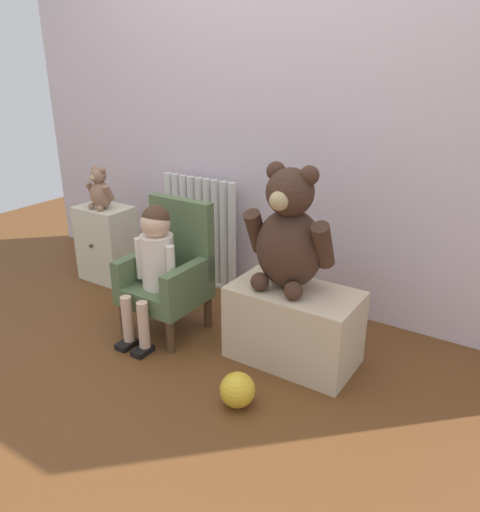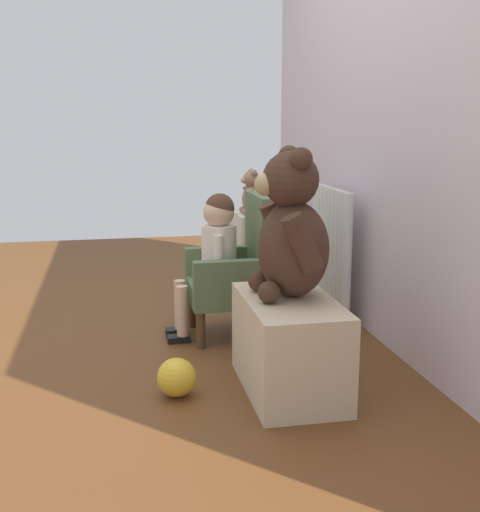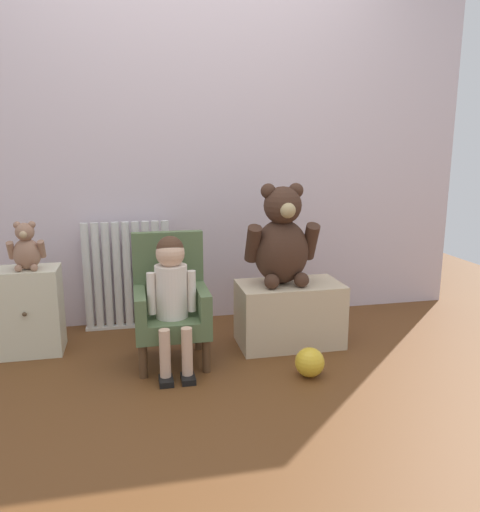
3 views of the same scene
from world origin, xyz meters
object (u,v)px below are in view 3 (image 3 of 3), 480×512
(small_dresser, at_px, (30,311))
(child_armchair, at_px, (171,303))
(large_teddy_bear, at_px, (282,240))
(toy_ball, at_px, (310,362))
(small_teddy_bear, at_px, (26,249))
(radiator, at_px, (128,276))
(low_bench, at_px, (289,314))
(child_figure, at_px, (172,284))

(small_dresser, xyz_separation_m, child_armchair, (0.78, -0.27, 0.08))
(large_teddy_bear, bearing_deg, toy_ball, -87.55)
(large_teddy_bear, relative_size, toy_ball, 3.83)
(small_teddy_bear, bearing_deg, large_teddy_bear, -6.14)
(child_armchair, xyz_separation_m, small_teddy_bear, (-0.76, 0.24, 0.29))
(small_teddy_bear, bearing_deg, radiator, 31.40)
(child_armchair, bearing_deg, small_teddy_bear, 162.43)
(child_armchair, bearing_deg, large_teddy_bear, 7.66)
(small_teddy_bear, bearing_deg, toy_ball, -23.11)
(low_bench, distance_m, toy_ball, 0.46)
(child_figure, height_order, large_teddy_bear, large_teddy_bear)
(small_dresser, xyz_separation_m, large_teddy_bear, (1.43, -0.18, 0.38))
(child_armchair, height_order, toy_ball, child_armchair)
(child_armchair, bearing_deg, toy_ball, -28.83)
(low_bench, bearing_deg, small_teddy_bear, 173.45)
(radiator, relative_size, small_teddy_bear, 2.61)
(small_dresser, distance_m, low_bench, 1.50)
(large_teddy_bear, bearing_deg, small_dresser, 172.91)
(low_bench, bearing_deg, large_teddy_bear, 162.29)
(small_dresser, bearing_deg, child_figure, -25.92)
(low_bench, bearing_deg, small_dresser, 172.54)
(child_armchair, relative_size, low_bench, 1.16)
(radiator, xyz_separation_m, small_teddy_bear, (-0.53, -0.32, 0.27))
(radiator, xyz_separation_m, large_teddy_bear, (0.88, -0.47, 0.28))
(large_teddy_bear, bearing_deg, child_armchair, -172.34)
(child_figure, bearing_deg, small_dresser, 154.08)
(child_armchair, xyz_separation_m, toy_ball, (0.67, -0.37, -0.25))
(small_teddy_bear, bearing_deg, child_figure, -24.88)
(small_dresser, distance_m, large_teddy_bear, 1.49)
(radiator, distance_m, low_bench, 1.07)
(child_figure, xyz_separation_m, toy_ball, (0.67, -0.26, -0.38))
(child_figure, bearing_deg, child_armchair, 90.00)
(child_figure, distance_m, toy_ball, 0.82)
(radiator, xyz_separation_m, child_figure, (0.23, -0.67, 0.11))
(child_figure, height_order, small_teddy_bear, small_teddy_bear)
(small_dresser, relative_size, toy_ball, 3.25)
(low_bench, height_order, toy_ball, low_bench)
(small_dresser, bearing_deg, toy_ball, -23.71)
(small_dresser, bearing_deg, large_teddy_bear, -7.09)
(child_armchair, xyz_separation_m, large_teddy_bear, (0.65, 0.09, 0.31))
(low_bench, distance_m, large_teddy_bear, 0.45)
(radiator, xyz_separation_m, child_armchair, (0.23, -0.56, -0.02))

